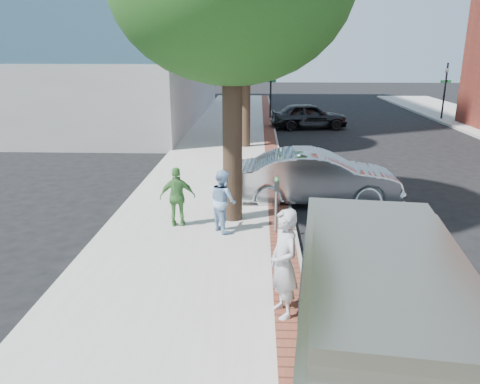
{
  "coord_description": "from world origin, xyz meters",
  "views": [
    {
      "loc": [
        0.07,
        -10.28,
        4.65
      ],
      "look_at": [
        -0.36,
        0.97,
        1.2
      ],
      "focal_mm": 35.0,
      "sensor_mm": 36.0,
      "label": 1
    }
  ],
  "objects_px": {
    "sedan_silver": "(317,177)",
    "van": "(379,306)",
    "person_gray": "(284,264)",
    "parking_meter": "(277,193)",
    "person_officer": "(223,201)",
    "bg_car": "(309,116)",
    "person_green": "(178,197)"
  },
  "relations": [
    {
      "from": "person_officer",
      "to": "sedan_silver",
      "type": "xyz_separation_m",
      "value": [
        2.74,
        2.81,
        -0.13
      ]
    },
    {
      "from": "person_green",
      "to": "van",
      "type": "xyz_separation_m",
      "value": [
        3.84,
        -5.65,
        0.21
      ]
    },
    {
      "from": "person_green",
      "to": "bg_car",
      "type": "relative_size",
      "value": 0.35
    },
    {
      "from": "sedan_silver",
      "to": "bg_car",
      "type": "bearing_deg",
      "value": -4.88
    },
    {
      "from": "person_gray",
      "to": "sedan_silver",
      "type": "height_order",
      "value": "person_gray"
    },
    {
      "from": "person_officer",
      "to": "sedan_silver",
      "type": "bearing_deg",
      "value": -79.29
    },
    {
      "from": "parking_meter",
      "to": "person_green",
      "type": "relative_size",
      "value": 0.93
    },
    {
      "from": "person_gray",
      "to": "person_green",
      "type": "xyz_separation_m",
      "value": [
        -2.55,
        4.27,
        -0.18
      ]
    },
    {
      "from": "bg_car",
      "to": "person_gray",
      "type": "bearing_deg",
      "value": 165.48
    },
    {
      "from": "bg_car",
      "to": "van",
      "type": "xyz_separation_m",
      "value": [
        -1.32,
        -22.64,
        0.37
      ]
    },
    {
      "from": "sedan_silver",
      "to": "van",
      "type": "relative_size",
      "value": 0.85
    },
    {
      "from": "parking_meter",
      "to": "bg_car",
      "type": "bearing_deg",
      "value": 81.53
    },
    {
      "from": "person_officer",
      "to": "van",
      "type": "height_order",
      "value": "van"
    },
    {
      "from": "person_gray",
      "to": "bg_car",
      "type": "distance_m",
      "value": 21.42
    },
    {
      "from": "person_gray",
      "to": "sedan_silver",
      "type": "relative_size",
      "value": 0.39
    },
    {
      "from": "parking_meter",
      "to": "bg_car",
      "type": "xyz_separation_m",
      "value": [
        2.6,
        17.43,
        -0.42
      ]
    },
    {
      "from": "person_gray",
      "to": "sedan_silver",
      "type": "distance_m",
      "value": 6.94
    },
    {
      "from": "person_officer",
      "to": "person_gray",
      "type": "bearing_deg",
      "value": 163.59
    },
    {
      "from": "person_officer",
      "to": "bg_car",
      "type": "bearing_deg",
      "value": -47.98
    },
    {
      "from": "person_gray",
      "to": "van",
      "type": "bearing_deg",
      "value": 21.48
    },
    {
      "from": "parking_meter",
      "to": "sedan_silver",
      "type": "relative_size",
      "value": 0.29
    },
    {
      "from": "parking_meter",
      "to": "van",
      "type": "relative_size",
      "value": 0.25
    },
    {
      "from": "person_officer",
      "to": "sedan_silver",
      "type": "relative_size",
      "value": 0.32
    },
    {
      "from": "parking_meter",
      "to": "person_green",
      "type": "height_order",
      "value": "person_green"
    },
    {
      "from": "person_green",
      "to": "bg_car",
      "type": "distance_m",
      "value": 17.76
    },
    {
      "from": "person_green",
      "to": "sedan_silver",
      "type": "height_order",
      "value": "person_green"
    },
    {
      "from": "van",
      "to": "person_gray",
      "type": "bearing_deg",
      "value": 140.3
    },
    {
      "from": "person_officer",
      "to": "bg_car",
      "type": "xyz_separation_m",
      "value": [
        3.95,
        17.29,
        -0.17
      ]
    },
    {
      "from": "person_gray",
      "to": "sedan_silver",
      "type": "bearing_deg",
      "value": 146.93
    },
    {
      "from": "parking_meter",
      "to": "person_gray",
      "type": "height_order",
      "value": "person_gray"
    },
    {
      "from": "van",
      "to": "parking_meter",
      "type": "bearing_deg",
      "value": 111.03
    },
    {
      "from": "bg_car",
      "to": "van",
      "type": "bearing_deg",
      "value": 169.13
    }
  ]
}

